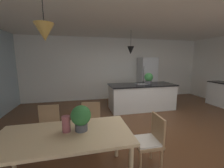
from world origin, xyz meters
TOP-DOWN VIEW (x-y plane):
  - ground_plane at (0.00, 0.00)m, footprint 10.00×8.40m
  - ceiling_slab at (0.00, 0.00)m, footprint 10.00×8.40m
  - wall_back_kitchen at (0.00, 3.26)m, footprint 10.00×0.12m
  - dining_table at (-1.86, -1.03)m, footprint 1.81×0.88m
  - chair_far_right at (-1.44, -0.22)m, footprint 0.43×0.43m
  - chair_kitchen_end at (-0.58, -1.04)m, footprint 0.41×0.41m
  - chair_far_left at (-2.26, -0.22)m, footprint 0.43×0.43m
  - kitchen_island at (0.49, 1.59)m, footprint 2.32×0.91m
  - refrigerator at (1.31, 2.86)m, footprint 0.73×0.67m
  - pendant_over_table at (-2.01, -1.07)m, footprint 0.23×0.23m
  - pendant_over_island_main at (0.04, 1.59)m, footprint 0.22×0.22m
  - potted_plant_on_island at (0.73, 1.59)m, footprint 0.31×0.31m
  - potted_plant_on_table at (-1.63, -0.98)m, footprint 0.28×0.28m
  - vase_on_dining_table at (-1.84, -0.97)m, footprint 0.11×0.11m

SIDE VIEW (x-z plane):
  - ground_plane at x=0.00m, z-range -0.04..0.00m
  - kitchen_island at x=0.49m, z-range 0.01..0.92m
  - chair_far_right at x=-1.44m, z-range 0.04..0.91m
  - chair_kitchen_end at x=-0.58m, z-range 0.04..0.91m
  - chair_far_left at x=-2.26m, z-range 0.04..0.91m
  - dining_table at x=-1.86m, z-range 0.30..1.03m
  - vase_on_dining_table at x=-1.84m, z-range 0.74..0.96m
  - refrigerator at x=1.31m, z-range 0.00..1.86m
  - potted_plant_on_table at x=-1.63m, z-range 0.76..1.12m
  - potted_plant_on_island at x=0.73m, z-range 0.91..1.31m
  - wall_back_kitchen at x=0.00m, z-range 0.00..2.70m
  - pendant_over_table at x=-2.01m, z-range 1.67..2.42m
  - pendant_over_island_main at x=0.04m, z-range 1.68..2.44m
  - ceiling_slab at x=0.00m, z-range 2.70..2.82m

